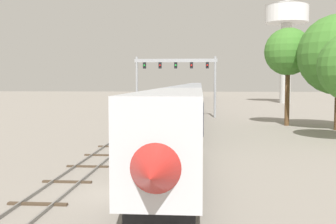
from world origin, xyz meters
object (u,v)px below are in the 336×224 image
object	(u,v)px
water_tower	(287,21)
passenger_train	(193,95)
signal_gantry	(176,73)
trackside_tree_mid	(288,52)

from	to	relation	value
water_tower	passenger_train	bearing A→B (deg)	-132.13
water_tower	signal_gantry	bearing A→B (deg)	-119.36
water_tower	trackside_tree_mid	distance (m)	55.77
water_tower	trackside_tree_mid	size ratio (longest dim) A/B	2.13
trackside_tree_mid	water_tower	bearing A→B (deg)	79.18
water_tower	trackside_tree_mid	xyz separation A→B (m)	(-10.27, -53.69, -11.04)
signal_gantry	passenger_train	bearing A→B (deg)	83.16
signal_gantry	trackside_tree_mid	bearing A→B (deg)	-37.34
passenger_train	signal_gantry	size ratio (longest dim) A/B	11.20
passenger_train	trackside_tree_mid	xyz separation A→B (m)	(11.70, -29.41, 6.12)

